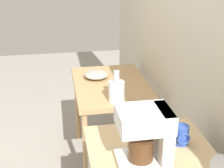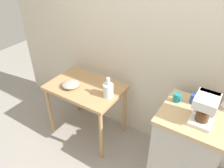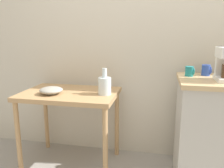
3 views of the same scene
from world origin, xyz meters
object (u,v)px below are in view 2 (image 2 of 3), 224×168
object	(u,v)px
coffee_maker	(205,107)
bowl_stoneware	(71,84)
mug_blue	(195,99)
glass_carafe_vase	(108,90)
mug_dark_teal	(177,98)

from	to	relation	value
coffee_maker	bowl_stoneware	bearing A→B (deg)	-178.75
coffee_maker	mug_blue	bearing A→B (deg)	121.55
bowl_stoneware	glass_carafe_vase	world-z (taller)	glass_carafe_vase
glass_carafe_vase	mug_blue	size ratio (longest dim) A/B	2.54
glass_carafe_vase	mug_dark_teal	distance (m)	0.75
glass_carafe_vase	mug_dark_teal	world-z (taller)	mug_dark_teal
bowl_stoneware	coffee_maker	bearing A→B (deg)	1.25
mug_dark_teal	coffee_maker	bearing A→B (deg)	-27.34
mug_dark_teal	mug_blue	size ratio (longest dim) A/B	0.89
bowl_stoneware	mug_blue	bearing A→B (deg)	9.69
bowl_stoneware	glass_carafe_vase	distance (m)	0.49
bowl_stoneware	mug_dark_teal	bearing A→B (deg)	8.01
glass_carafe_vase	coffee_maker	bearing A→B (deg)	-3.12
mug_dark_teal	mug_blue	bearing A→B (deg)	22.81
glass_carafe_vase	coffee_maker	distance (m)	1.03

